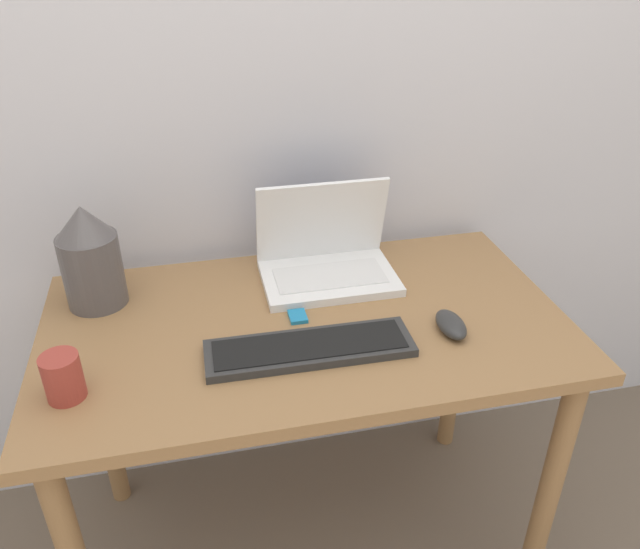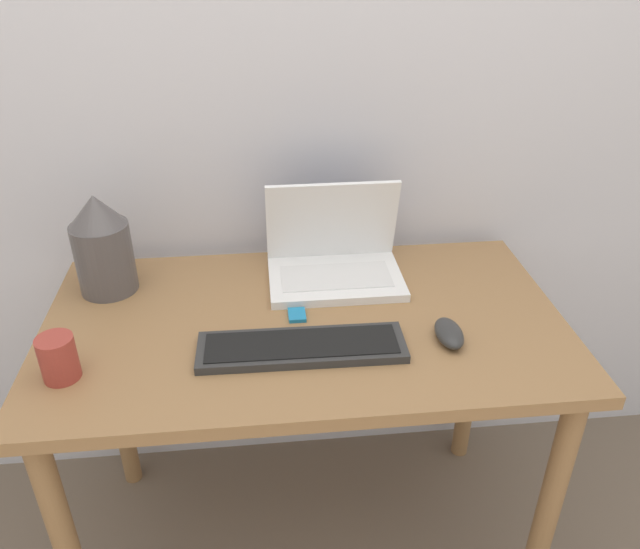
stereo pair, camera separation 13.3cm
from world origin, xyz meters
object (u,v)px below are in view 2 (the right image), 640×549
object	(u,v)px
keyboard	(302,347)
vase	(102,245)
laptop	(334,258)
mouse	(449,333)
mp3_player	(297,315)
mug	(58,358)

from	to	relation	value
keyboard	vase	world-z (taller)	vase
laptop	mouse	xyz separation A→B (m)	(0.20, -0.29, -0.03)
keyboard	mp3_player	size ratio (longest dim) A/B	8.47
laptop	keyboard	xyz separation A→B (m)	(-0.10, -0.29, -0.04)
mouse	mp3_player	xyz separation A→B (m)	(-0.31, 0.12, -0.01)
laptop	mug	distance (m)	0.65
mp3_player	keyboard	bearing A→B (deg)	-89.71
laptop	vase	xyz separation A→B (m)	(-0.53, -0.00, 0.07)
mug	vase	bearing A→B (deg)	84.41
laptop	keyboard	bearing A→B (deg)	-109.32
keyboard	mp3_player	distance (m)	0.12
vase	mug	xyz separation A→B (m)	(-0.03, -0.32, -0.07)
laptop	keyboard	world-z (taller)	laptop
laptop	keyboard	size ratio (longest dim) A/B	0.75
keyboard	mouse	xyz separation A→B (m)	(0.31, 0.01, 0.01)
mug	laptop	bearing A→B (deg)	29.90
mouse	mp3_player	size ratio (longest dim) A/B	2.12
keyboard	mouse	bearing A→B (deg)	1.00
mp3_player	vase	bearing A→B (deg)	159.17
mouse	mp3_player	bearing A→B (deg)	158.76
keyboard	vase	size ratio (longest dim) A/B	1.77
keyboard	mug	bearing A→B (deg)	-175.97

